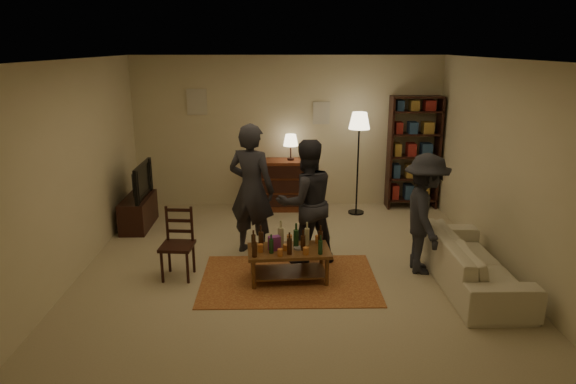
{
  "coord_description": "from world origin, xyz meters",
  "views": [
    {
      "loc": [
        -0.18,
        -6.17,
        2.87
      ],
      "look_at": [
        -0.05,
        0.1,
        1.07
      ],
      "focal_mm": 32.0,
      "sensor_mm": 36.0,
      "label": 1
    }
  ],
  "objects_px": {
    "dining_chair": "(178,241)",
    "floor_lamp": "(359,128)",
    "person_by_sofa": "(425,214)",
    "sofa": "(472,262)",
    "person_left": "(252,190)",
    "tv_stand": "(138,204)",
    "coffee_table": "(288,252)",
    "person_right": "(306,202)",
    "dresser": "(277,183)",
    "bookshelf": "(413,152)"
  },
  "relations": [
    {
      "from": "dining_chair",
      "to": "floor_lamp",
      "type": "distance_m",
      "value": 3.78
    },
    {
      "from": "floor_lamp",
      "to": "person_by_sofa",
      "type": "distance_m",
      "value": 2.57
    },
    {
      "from": "sofa",
      "to": "person_left",
      "type": "height_order",
      "value": "person_left"
    },
    {
      "from": "tv_stand",
      "to": "sofa",
      "type": "height_order",
      "value": "tv_stand"
    },
    {
      "from": "coffee_table",
      "to": "person_right",
      "type": "xyz_separation_m",
      "value": [
        0.25,
        0.58,
        0.47
      ]
    },
    {
      "from": "coffee_table",
      "to": "sofa",
      "type": "xyz_separation_m",
      "value": [
        2.26,
        -0.17,
        -0.08
      ]
    },
    {
      "from": "coffee_table",
      "to": "person_left",
      "type": "xyz_separation_m",
      "value": [
        -0.49,
        0.93,
        0.55
      ]
    },
    {
      "from": "floor_lamp",
      "to": "person_right",
      "type": "distance_m",
      "value": 2.4
    },
    {
      "from": "dresser",
      "to": "bookshelf",
      "type": "xyz_separation_m",
      "value": [
        2.44,
        0.07,
        0.56
      ]
    },
    {
      "from": "floor_lamp",
      "to": "person_by_sofa",
      "type": "bearing_deg",
      "value": -78.28
    },
    {
      "from": "coffee_table",
      "to": "person_right",
      "type": "distance_m",
      "value": 0.79
    },
    {
      "from": "dining_chair",
      "to": "person_right",
      "type": "height_order",
      "value": "person_right"
    },
    {
      "from": "tv_stand",
      "to": "person_by_sofa",
      "type": "xyz_separation_m",
      "value": [
        4.14,
        -1.78,
        0.4
      ]
    },
    {
      "from": "tv_stand",
      "to": "bookshelf",
      "type": "bearing_deg",
      "value": 11.8
    },
    {
      "from": "coffee_table",
      "to": "dining_chair",
      "type": "relative_size",
      "value": 1.15
    },
    {
      "from": "person_left",
      "to": "coffee_table",
      "type": "bearing_deg",
      "value": 141.71
    },
    {
      "from": "dining_chair",
      "to": "tv_stand",
      "type": "xyz_separation_m",
      "value": [
        -1.0,
        1.86,
        -0.09
      ]
    },
    {
      "from": "coffee_table",
      "to": "floor_lamp",
      "type": "distance_m",
      "value": 3.15
    },
    {
      "from": "tv_stand",
      "to": "person_by_sofa",
      "type": "bearing_deg",
      "value": -23.25
    },
    {
      "from": "tv_stand",
      "to": "bookshelf",
      "type": "relative_size",
      "value": 0.52
    },
    {
      "from": "tv_stand",
      "to": "bookshelf",
      "type": "height_order",
      "value": "bookshelf"
    },
    {
      "from": "floor_lamp",
      "to": "person_right",
      "type": "relative_size",
      "value": 1.05
    },
    {
      "from": "coffee_table",
      "to": "person_by_sofa",
      "type": "height_order",
      "value": "person_by_sofa"
    },
    {
      "from": "bookshelf",
      "to": "person_by_sofa",
      "type": "xyz_separation_m",
      "value": [
        -0.55,
        -2.76,
        -0.25
      ]
    },
    {
      "from": "dining_chair",
      "to": "person_by_sofa",
      "type": "relative_size",
      "value": 0.59
    },
    {
      "from": "coffee_table",
      "to": "sofa",
      "type": "distance_m",
      "value": 2.26
    },
    {
      "from": "dresser",
      "to": "sofa",
      "type": "bearing_deg",
      "value": -52.46
    },
    {
      "from": "floor_lamp",
      "to": "person_by_sofa",
      "type": "height_order",
      "value": "floor_lamp"
    },
    {
      "from": "dining_chair",
      "to": "sofa",
      "type": "xyz_separation_m",
      "value": [
        3.65,
        -0.34,
        -0.18
      ]
    },
    {
      "from": "sofa",
      "to": "person_left",
      "type": "bearing_deg",
      "value": 68.14
    },
    {
      "from": "tv_stand",
      "to": "sofa",
      "type": "bearing_deg",
      "value": -25.34
    },
    {
      "from": "dining_chair",
      "to": "dresser",
      "type": "relative_size",
      "value": 0.67
    },
    {
      "from": "person_by_sofa",
      "to": "tv_stand",
      "type": "bearing_deg",
      "value": 70.34
    },
    {
      "from": "floor_lamp",
      "to": "person_right",
      "type": "bearing_deg",
      "value": -115.84
    },
    {
      "from": "dresser",
      "to": "floor_lamp",
      "type": "xyz_separation_m",
      "value": [
        1.39,
        -0.29,
        1.04
      ]
    },
    {
      "from": "floor_lamp",
      "to": "bookshelf",
      "type": "bearing_deg",
      "value": 18.62
    },
    {
      "from": "sofa",
      "to": "dresser",
      "type": "bearing_deg",
      "value": 37.54
    },
    {
      "from": "dining_chair",
      "to": "person_left",
      "type": "xyz_separation_m",
      "value": [
        0.9,
        0.77,
        0.45
      ]
    },
    {
      "from": "coffee_table",
      "to": "person_right",
      "type": "height_order",
      "value": "person_right"
    },
    {
      "from": "coffee_table",
      "to": "sofa",
      "type": "height_order",
      "value": "coffee_table"
    },
    {
      "from": "coffee_table",
      "to": "bookshelf",
      "type": "height_order",
      "value": "bookshelf"
    },
    {
      "from": "dresser",
      "to": "floor_lamp",
      "type": "relative_size",
      "value": 0.76
    },
    {
      "from": "coffee_table",
      "to": "floor_lamp",
      "type": "bearing_deg",
      "value": 64.68
    },
    {
      "from": "tv_stand",
      "to": "dresser",
      "type": "xyz_separation_m",
      "value": [
        2.25,
        0.91,
        0.09
      ]
    },
    {
      "from": "coffee_table",
      "to": "person_left",
      "type": "height_order",
      "value": "person_left"
    },
    {
      "from": "bookshelf",
      "to": "floor_lamp",
      "type": "distance_m",
      "value": 1.2
    },
    {
      "from": "coffee_table",
      "to": "person_left",
      "type": "distance_m",
      "value": 1.19
    },
    {
      "from": "tv_stand",
      "to": "person_left",
      "type": "height_order",
      "value": "person_left"
    },
    {
      "from": "bookshelf",
      "to": "person_left",
      "type": "relative_size",
      "value": 1.09
    },
    {
      "from": "person_right",
      "to": "floor_lamp",
      "type": "bearing_deg",
      "value": -135.1
    }
  ]
}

